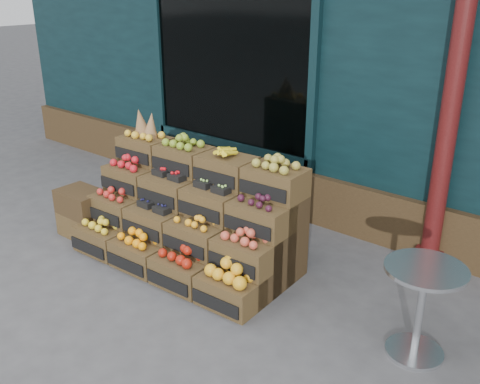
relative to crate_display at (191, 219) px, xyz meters
The scene contains 6 objects.
ground 1.07m from the crate_display, 37.60° to the right, with size 60.00×60.00×0.00m, color #47474A.
shop_facade 4.99m from the crate_display, 80.32° to the left, with size 12.00×6.24×4.80m.
crate_display is the anchor object (origin of this frame).
spare_crates 1.38m from the crate_display, 162.63° to the right, with size 0.55×0.38×0.54m.
bistro_table 2.44m from the crate_display, ahead, with size 0.61×0.61×0.77m.
shopkeeper 2.65m from the crate_display, 119.99° to the left, with size 0.68×0.44×1.85m, color #17512C.
Camera 1 is at (2.80, -2.91, 2.74)m, focal length 40.00 mm.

